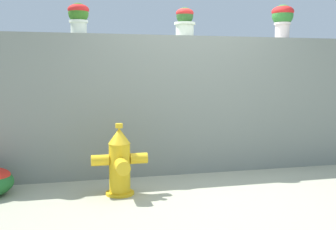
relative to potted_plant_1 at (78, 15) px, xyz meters
The scene contains 6 objects.
ground_plane 2.72m from the potted_plant_1, 39.11° to the right, with size 24.00×24.00×0.00m, color #A1A289.
stone_wall 1.80m from the potted_plant_1, ahead, with size 6.10×0.38×1.81m, color gray.
potted_plant_1 is the anchor object (origin of this frame).
potted_plant_2 1.36m from the potted_plant_1, ahead, with size 0.28×0.28×0.37m.
potted_plant_3 2.79m from the potted_plant_1, ahead, with size 0.31×0.31×0.47m.
fire_hydrant 1.95m from the potted_plant_1, 67.57° to the right, with size 0.62×0.48×0.79m.
Camera 1 is at (-1.57, -4.13, 1.35)m, focal length 43.45 mm.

